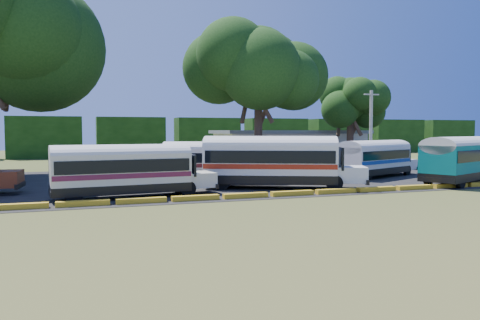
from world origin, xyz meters
name	(u,v)px	position (x,y,z in m)	size (l,w,h in m)	color
ground	(226,202)	(0.00, 0.00, 0.00)	(160.00, 160.00, 0.00)	#374A18
asphalt_strip	(193,180)	(1.00, 12.00, 0.01)	(64.00, 24.00, 0.02)	black
curb	(221,197)	(0.00, 1.00, 0.15)	(53.70, 0.45, 0.30)	gold
terminal_building	(289,146)	(18.00, 30.00, 2.03)	(19.00, 9.00, 4.00)	silver
treeline_backdrop	(131,137)	(0.00, 48.00, 3.00)	(130.00, 4.00, 6.00)	#13330E
bus_cream_west	(125,168)	(-5.10, 3.42, 1.78)	(9.74, 3.26, 3.14)	black
bus_cream_east	(218,159)	(2.34, 9.38, 1.77)	(9.74, 5.37, 3.13)	black
bus_white_red	(273,159)	(4.86, 4.72, 2.03)	(11.03, 6.88, 3.58)	black
bus_white_blue	(376,156)	(16.12, 8.96, 1.78)	(9.68, 6.03, 3.14)	black
bus_teal	(465,157)	(19.48, 2.80, 2.01)	(10.84, 6.59, 3.51)	black
tree_center	(258,64)	(9.17, 18.49, 10.44)	(9.84, 9.84, 14.11)	#39241C
tree_east	(351,99)	(22.74, 23.37, 7.62)	(6.73, 6.73, 10.19)	#39241C
utility_pole	(371,131)	(18.23, 12.80, 3.96)	(1.60, 0.30, 7.70)	gray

